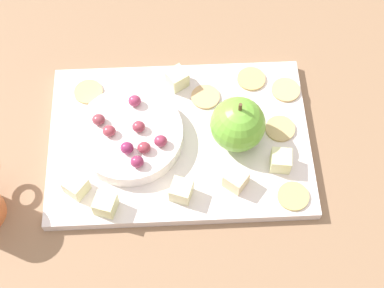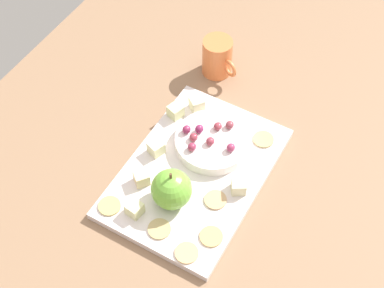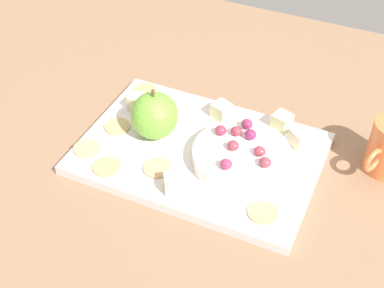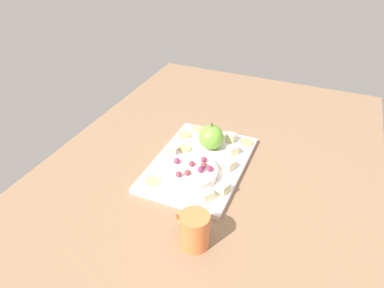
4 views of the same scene
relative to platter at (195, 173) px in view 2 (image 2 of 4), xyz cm
name	(u,v)px [view 2 (image 2 of 4)]	position (x,y,z in cm)	size (l,w,h in cm)	color
table	(182,175)	(0.03, 3.15, -3.25)	(139.56, 94.75, 4.91)	#8B694D
platter	(195,173)	(0.00, 0.00, 0.00)	(37.06, 25.43, 1.60)	silver
serving_dish	(212,142)	(6.97, 0.02, 1.99)	(15.02, 15.02, 2.38)	white
apple_whole	(171,189)	(-8.05, 0.50, 4.63)	(7.65, 7.65, 7.65)	#6CB438
apple_stem	(171,176)	(-8.05, 0.50, 9.05)	(0.50, 0.50, 1.20)	brown
cheese_cube_0	(239,186)	(0.17, -9.30, 2.16)	(2.71, 2.71, 2.71)	beige
cheese_cube_1	(135,209)	(-13.73, 5.08, 2.16)	(2.71, 2.71, 2.71)	beige
cheese_cube_2	(141,178)	(-7.36, 7.65, 2.16)	(2.71, 2.71, 2.71)	beige
cheese_cube_3	(197,104)	(14.07, 7.60, 2.16)	(2.71, 2.71, 2.71)	beige
cheese_cube_4	(156,148)	(-0.07, 8.95, 2.16)	(2.71, 2.71, 2.71)	beige
cheese_cube_5	(175,111)	(10.08, 10.46, 2.16)	(2.71, 2.71, 2.71)	beige
cracker_0	(159,229)	(-14.53, -0.67, 1.00)	(4.25, 4.25, 0.40)	tan
cracker_1	(263,139)	(13.29, -8.31, 1.00)	(4.25, 4.25, 0.40)	tan
cracker_2	(211,237)	(-11.21, -9.56, 1.00)	(4.25, 4.25, 0.40)	tan
cracker_3	(215,200)	(-4.09, -6.61, 1.00)	(4.25, 4.25, 0.40)	tan
cracker_4	(187,253)	(-16.16, -7.32, 1.00)	(4.25, 4.25, 0.40)	tan
cracker_5	(109,206)	(-14.99, 9.93, 1.00)	(4.25, 4.25, 0.40)	tan
grape_0	(198,128)	(7.13, 3.48, 4.03)	(1.82, 1.64, 1.71)	#842652
grape_1	(218,126)	(9.62, 0.31, 3.92)	(1.82, 1.64, 1.48)	#963744
grape_2	(231,148)	(6.12, -4.41, 4.01)	(1.82, 1.64, 1.66)	#9A3356
grape_3	(210,141)	(5.57, -0.18, 3.94)	(1.82, 1.64, 1.52)	#913545
grape_4	(187,129)	(5.76, 5.29, 4.01)	(1.82, 1.64, 1.66)	#89294E
grape_5	(194,138)	(4.84, 2.95, 3.92)	(1.82, 1.64, 1.49)	#8F3341
grape_6	(230,125)	(11.13, -1.59, 3.91)	(1.82, 1.64, 1.46)	brown
grape_7	(192,147)	(2.57, 2.24, 3.97)	(1.82, 1.64, 1.58)	#922F4B
cup	(218,57)	(27.11, 9.66, 3.60)	(6.65, 9.44, 8.80)	orange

